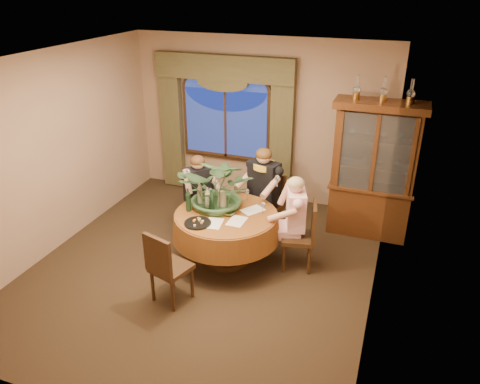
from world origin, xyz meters
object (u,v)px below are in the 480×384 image
(oil_lamp_left, at_px, (357,87))
(person_back, at_px, (198,195))
(chair_back_right, at_px, (266,206))
(wine_bottle_3, at_px, (212,201))
(wine_bottle_1, at_px, (200,194))
(wine_bottle_0, at_px, (188,200))
(person_scarf, at_px, (264,192))
(chair_front_left, at_px, (171,266))
(chair_right, at_px, (298,236))
(chair_back, at_px, (206,201))
(person_pink, at_px, (295,221))
(oil_lamp_right, at_px, (411,91))
(dining_table, at_px, (226,237))
(oil_lamp_center, at_px, (384,89))
(china_cabinet, at_px, (373,171))
(olive_bowl, at_px, (229,213))
(wine_bottle_2, at_px, (208,199))
(centerpiece_plant, at_px, (219,162))
(stoneware_vase, at_px, (222,199))

(oil_lamp_left, xyz_separation_m, person_back, (-2.09, -0.86, -1.61))
(chair_back_right, bearing_deg, wine_bottle_3, 80.16)
(wine_bottle_3, bearing_deg, wine_bottle_1, 149.21)
(oil_lamp_left, distance_m, wine_bottle_0, 2.81)
(person_back, bearing_deg, person_scarf, 148.35)
(chair_front_left, bearing_deg, chair_right, 61.00)
(chair_back, distance_m, person_pink, 1.60)
(oil_lamp_left, height_order, oil_lamp_right, same)
(chair_back_right, distance_m, chair_front_left, 2.01)
(person_back, distance_m, wine_bottle_0, 0.79)
(dining_table, distance_m, person_back, 0.97)
(oil_lamp_center, distance_m, oil_lamp_right, 0.36)
(chair_front_left, relative_size, person_pink, 0.74)
(china_cabinet, relative_size, person_pink, 1.61)
(oil_lamp_center, bearing_deg, oil_lamp_left, 180.00)
(wine_bottle_0, bearing_deg, olive_bowl, 7.02)
(person_scarf, height_order, wine_bottle_2, person_scarf)
(oil_lamp_right, distance_m, wine_bottle_1, 3.19)
(dining_table, distance_m, oil_lamp_left, 2.77)
(chair_right, relative_size, wine_bottle_3, 2.91)
(oil_lamp_right, bearing_deg, china_cabinet, 180.00)
(wine_bottle_0, xyz_separation_m, wine_bottle_2, (0.23, 0.12, 0.00))
(chair_right, distance_m, centerpiece_plant, 1.45)
(chair_back, bearing_deg, chair_front_left, 59.85)
(chair_front_left, bearing_deg, wine_bottle_2, 105.08)
(oil_lamp_left, xyz_separation_m, chair_right, (-0.44, -1.28, -1.77))
(wine_bottle_3, bearing_deg, chair_right, 11.02)
(stoneware_vase, distance_m, centerpiece_plant, 0.54)
(china_cabinet, distance_m, chair_front_left, 3.30)
(wine_bottle_3, bearing_deg, chair_back_right, 61.99)
(oil_lamp_right, relative_size, person_pink, 0.26)
(dining_table, distance_m, china_cabinet, 2.39)
(person_scarf, height_order, wine_bottle_1, person_scarf)
(person_pink, height_order, wine_bottle_2, person_pink)
(centerpiece_plant, bearing_deg, person_scarf, 60.91)
(chair_right, distance_m, chair_back, 1.69)
(person_pink, height_order, centerpiece_plant, centerpiece_plant)
(chair_back, height_order, wine_bottle_3, wine_bottle_3)
(oil_lamp_left, xyz_separation_m, wine_bottle_0, (-1.91, -1.58, -1.34))
(person_back, relative_size, wine_bottle_0, 3.88)
(person_back, bearing_deg, oil_lamp_left, 153.96)
(oil_lamp_left, relative_size, chair_back_right, 0.35)
(olive_bowl, bearing_deg, china_cabinet, 41.42)
(chair_back_right, relative_size, wine_bottle_1, 2.91)
(wine_bottle_0, xyz_separation_m, wine_bottle_3, (0.31, 0.07, 0.00))
(person_scarf, distance_m, wine_bottle_3, 1.05)
(dining_table, relative_size, person_back, 1.16)
(chair_back, relative_size, olive_bowl, 6.27)
(chair_back, bearing_deg, dining_table, 90.00)
(chair_back, xyz_separation_m, person_pink, (1.53, -0.45, 0.17))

